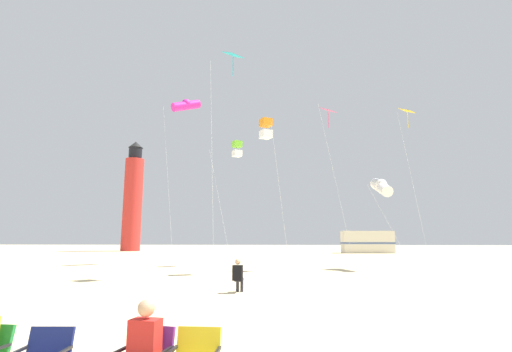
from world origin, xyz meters
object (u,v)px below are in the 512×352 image
spectator_purple_chair (141,351)px  rv_van_cream (367,242)px  kite_box_lime (237,149)px  kite_diamond_gold (408,117)px  kite_tube_white (381,187)px  kite_tube_magenta (186,105)px  lighthouse_distant (133,199)px  kite_diamond_cyan (231,64)px  kite_diamond_rainbow (329,116)px  kite_flyer_standing (238,275)px  kite_box_orange (266,129)px

spectator_purple_chair → rv_van_cream: bearing=84.0°
kite_box_lime → kite_diamond_gold: kite_diamond_gold is taller
kite_tube_white → kite_box_lime: bearing=164.0°
kite_tube_white → kite_tube_magenta: size_ratio=0.44×
kite_tube_white → rv_van_cream: bearing=79.4°
lighthouse_distant → kite_tube_white: bearing=-47.7°
kite_diamond_cyan → spectator_purple_chair: bearing=-86.4°
kite_tube_magenta → kite_diamond_cyan: kite_tube_magenta is taller
spectator_purple_chair → lighthouse_distant: lighthouse_distant is taller
kite_tube_white → spectator_purple_chair: bearing=-112.5°
spectator_purple_chair → kite_diamond_gold: bearing=73.1°
kite_diamond_cyan → kite_diamond_rainbow: (5.71, 4.84, -1.37)m
kite_flyer_standing → kite_tube_magenta: kite_tube_magenta is taller
kite_diamond_rainbow → spectator_purple_chair: bearing=-104.3°
kite_box_orange → kite_box_lime: size_ratio=0.98×
kite_diamond_rainbow → kite_diamond_gold: bearing=15.8°
kite_tube_magenta → kite_box_lime: 6.25m
kite_tube_white → kite_box_orange: (-7.15, -2.95, 3.04)m
spectator_purple_chair → kite_diamond_cyan: bearing=103.5°
kite_diamond_rainbow → rv_van_cream: (8.03, 26.22, -8.26)m
kite_diamond_cyan → kite_tube_magenta: bearing=117.0°
spectator_purple_chair → kite_tube_magenta: size_ratio=0.09×
kite_tube_magenta → lighthouse_distant: bearing=118.9°
kite_box_lime → kite_diamond_rainbow: size_ratio=0.87×
kite_box_orange → rv_van_cream: (12.00, 28.78, -6.72)m
kite_flyer_standing → kite_diamond_cyan: bearing=-72.2°
kite_tube_magenta → kite_diamond_cyan: (4.94, -9.72, -1.43)m
lighthouse_distant → kite_box_orange: bearing=-58.0°
kite_diamond_cyan → lighthouse_distant: (-19.85, 36.79, -3.18)m
kite_diamond_rainbow → kite_diamond_gold: (5.52, 1.56, 0.35)m
kite_tube_white → kite_diamond_cyan: bearing=-149.5°
kite_box_orange → kite_tube_magenta: kite_tube_magenta is taller
kite_flyer_standing → kite_diamond_cyan: size_ratio=0.10×
rv_van_cream → kite_box_lime: bearing=-125.5°
spectator_purple_chair → kite_box_orange: (0.85, 16.34, 7.50)m
kite_diamond_gold → rv_van_cream: bearing=84.2°
kite_flyer_standing → kite_diamond_gold: kite_diamond_gold is taller
kite_diamond_cyan → lighthouse_distant: lighthouse_distant is taller
kite_tube_magenta → kite_box_lime: bearing=-22.0°
kite_box_orange → kite_box_lime: 6.14m
kite_tube_white → kite_tube_magenta: 16.31m
kite_tube_magenta → kite_box_lime: kite_tube_magenta is taller
spectator_purple_chair → kite_diamond_cyan: 17.51m
spectator_purple_chair → kite_diamond_gold: (10.34, 20.47, 9.38)m
kite_flyer_standing → kite_diamond_gold: (10.23, 11.50, 9.38)m
kite_flyer_standing → rv_van_cream: 38.34m
kite_box_orange → kite_tube_magenta: 10.90m
spectator_purple_chair → kite_tube_white: bearing=77.4°
kite_tube_magenta → lighthouse_distant: lighthouse_distant is taller
kite_box_orange → lighthouse_distant: (-21.60, 34.50, -0.27)m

